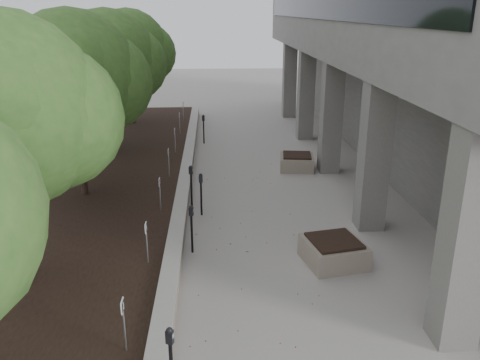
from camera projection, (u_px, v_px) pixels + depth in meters
name	position (u px, v px, depth m)	size (l,w,h in m)	color
retaining_wall	(185.00, 185.00, 16.26)	(0.39, 26.00, 0.50)	gray
planting_bed	(71.00, 189.00, 16.08)	(7.00, 26.00, 0.40)	black
crabapple_tree_2	(8.00, 152.00, 9.51)	(4.60, 4.00, 5.44)	#356025
crabapple_tree_3	(75.00, 105.00, 14.22)	(4.60, 4.00, 5.44)	#356025
crabapple_tree_4	(109.00, 81.00, 18.94)	(4.60, 4.00, 5.44)	#356025
crabapple_tree_5	(130.00, 67.00, 23.66)	(4.60, 4.00, 5.44)	#356025
parking_sign_2	(124.00, 326.00, 8.01)	(0.04, 0.22, 0.96)	black
parking_sign_3	(147.00, 243.00, 10.84)	(0.04, 0.22, 0.96)	black
parking_sign_4	(160.00, 195.00, 13.67)	(0.04, 0.22, 0.96)	black
parking_sign_5	(169.00, 163.00, 16.50)	(0.04, 0.22, 0.96)	black
parking_sign_6	(175.00, 140.00, 19.33)	(0.04, 0.22, 0.96)	black
parking_sign_7	(180.00, 124.00, 22.16)	(0.04, 0.22, 0.96)	black
parking_sign_8	(183.00, 111.00, 24.99)	(0.04, 0.22, 0.96)	black
parking_meter_2	(192.00, 229.00, 12.11)	(0.12, 0.09, 1.26)	black
parking_meter_3	(201.00, 194.00, 14.34)	(0.13, 0.09, 1.29)	black
parking_meter_4	(191.00, 186.00, 15.02)	(0.13, 0.09, 1.30)	black
parking_meter_5	(204.00, 129.00, 22.09)	(0.13, 0.09, 1.31)	black
planter_front	(334.00, 251.00, 11.72)	(1.30, 1.30, 0.61)	gray
planter_back	(297.00, 162.00, 18.64)	(1.23, 1.23, 0.58)	gray
berry_scatter	(245.00, 245.00, 12.65)	(3.30, 14.10, 0.02)	#970B0F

